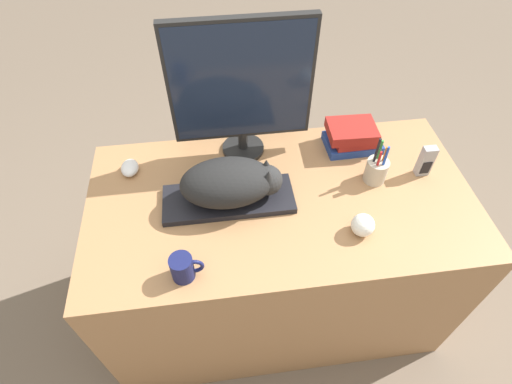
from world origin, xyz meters
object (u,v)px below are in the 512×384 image
object	(u,v)px
cat	(232,182)
pen_cup	(376,170)
keyboard	(229,199)
monitor	(241,87)
coffee_mug	(183,268)
baseball	(363,225)
book_stack	(353,137)
phone	(426,161)
computer_mouse	(130,168)

from	to	relation	value
cat	pen_cup	bearing A→B (deg)	3.94
keyboard	monitor	bearing A→B (deg)	72.70
cat	coffee_mug	world-z (taller)	cat
baseball	book_stack	world-z (taller)	book_stack
keyboard	book_stack	distance (m)	0.55
pen_cup	phone	distance (m)	0.19
keyboard	cat	world-z (taller)	cat
keyboard	monitor	distance (m)	0.39
coffee_mug	book_stack	world-z (taller)	book_stack
cat	coffee_mug	bearing A→B (deg)	-122.30
monitor	baseball	world-z (taller)	monitor
cat	computer_mouse	bearing A→B (deg)	152.35
baseball	pen_cup	bearing A→B (deg)	62.14
baseball	phone	distance (m)	0.38
book_stack	keyboard	bearing A→B (deg)	-156.29
keyboard	computer_mouse	distance (m)	0.40
keyboard	baseball	bearing A→B (deg)	-24.13
monitor	phone	world-z (taller)	monitor
book_stack	coffee_mug	bearing A→B (deg)	-143.21
book_stack	pen_cup	bearing A→B (deg)	-80.19
cat	phone	xyz separation A→B (m)	(0.71, 0.04, -0.04)
cat	baseball	distance (m)	0.45
cat	pen_cup	xyz separation A→B (m)	(0.52, 0.04, -0.05)
pen_cup	baseball	bearing A→B (deg)	-117.86
pen_cup	baseball	size ratio (longest dim) A/B	2.52
coffee_mug	pen_cup	bearing A→B (deg)	24.00
keyboard	coffee_mug	bearing A→B (deg)	-119.80
keyboard	coffee_mug	distance (m)	0.32
cat	pen_cup	world-z (taller)	pen_cup
monitor	book_stack	bearing A→B (deg)	-4.48
monitor	phone	size ratio (longest dim) A/B	4.24
cat	phone	world-z (taller)	cat
computer_mouse	coffee_mug	xyz separation A→B (m)	(0.19, -0.47, 0.02)
baseball	computer_mouse	bearing A→B (deg)	153.73
monitor	pen_cup	xyz separation A→B (m)	(0.46, -0.22, -0.24)
computer_mouse	baseball	size ratio (longest dim) A/B	1.13
pen_cup	computer_mouse	bearing A→B (deg)	170.01
pen_cup	cat	bearing A→B (deg)	-176.06
keyboard	monitor	size ratio (longest dim) A/B	0.85
cat	computer_mouse	size ratio (longest dim) A/B	3.99
monitor	computer_mouse	size ratio (longest dim) A/B	6.16
pen_cup	book_stack	world-z (taller)	pen_cup
baseball	book_stack	bearing A→B (deg)	78.13
monitor	baseball	size ratio (longest dim) A/B	6.96
computer_mouse	baseball	bearing A→B (deg)	-26.27
coffee_mug	baseball	xyz separation A→B (m)	(0.58, 0.09, -0.01)
keyboard	computer_mouse	world-z (taller)	computer_mouse
monitor	pen_cup	distance (m)	0.56
computer_mouse	book_stack	world-z (taller)	book_stack
phone	baseball	bearing A→B (deg)	-142.70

